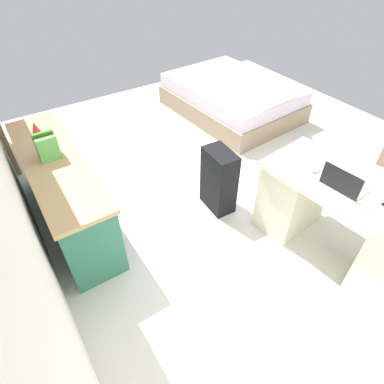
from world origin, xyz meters
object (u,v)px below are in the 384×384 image
(bed, at_px, (232,98))
(suitcase_black, at_px, (219,180))
(credenza, at_px, (64,191))
(figurine_small, at_px, (35,127))
(desk, at_px, (341,221))
(laptop, at_px, (343,184))
(computer_mouse, at_px, (316,170))

(bed, distance_m, suitcase_black, 2.12)
(credenza, relative_size, figurine_small, 16.36)
(credenza, distance_m, figurine_small, 0.70)
(credenza, bearing_deg, desk, -132.59)
(desk, distance_m, suitcase_black, 1.16)
(bed, height_order, figurine_small, figurine_small)
(figurine_small, bearing_deg, suitcase_black, -131.60)
(credenza, distance_m, laptop, 2.43)
(desk, bearing_deg, suitcase_black, 25.32)
(desk, relative_size, credenza, 0.83)
(bed, relative_size, figurine_small, 18.03)
(credenza, bearing_deg, figurine_small, 0.16)
(laptop, bearing_deg, figurine_small, 38.75)
(desk, height_order, figurine_small, figurine_small)
(computer_mouse, distance_m, figurine_small, 2.61)
(suitcase_black, bearing_deg, desk, -151.13)
(laptop, distance_m, figurine_small, 2.80)
(bed, relative_size, computer_mouse, 19.83)
(suitcase_black, distance_m, figurine_small, 1.86)
(suitcase_black, relative_size, computer_mouse, 6.76)
(bed, distance_m, figurine_small, 2.86)
(laptop, bearing_deg, credenza, 47.02)
(suitcase_black, bearing_deg, bed, -39.12)
(suitcase_black, bearing_deg, figurine_small, 51.95)
(laptop, bearing_deg, suitcase_black, 22.32)
(desk, bearing_deg, computer_mouse, 13.33)
(computer_mouse, bearing_deg, laptop, 170.98)
(bed, xyz_separation_m, suitcase_black, (-1.56, 1.44, 0.09))
(suitcase_black, height_order, figurine_small, figurine_small)
(bed, bearing_deg, figurine_small, 97.41)
(bed, xyz_separation_m, laptop, (-2.55, 1.03, 0.55))
(credenza, xyz_separation_m, figurine_small, (0.55, 0.00, 0.42))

